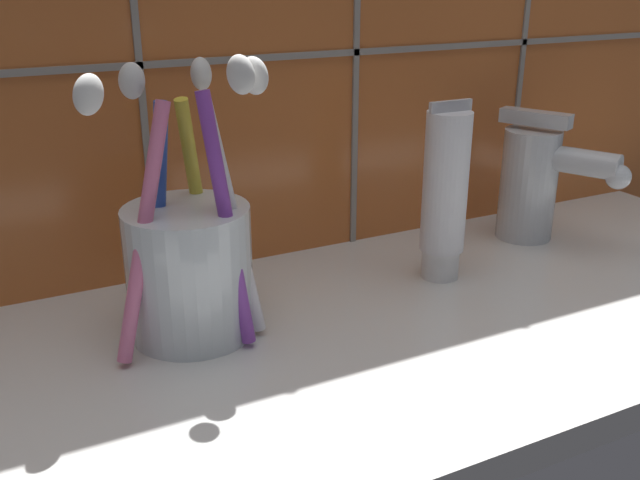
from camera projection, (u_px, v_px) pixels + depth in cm
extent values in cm
cube|color=silver|center=(428.00, 323.00, 50.66)|extent=(69.37, 29.46, 2.00)
cube|color=gray|center=(337.00, 53.00, 56.14)|extent=(79.37, 0.24, 0.50)
cylinder|color=silver|center=(190.00, 272.00, 45.93)|extent=(8.09, 8.09, 8.67)
cylinder|color=white|center=(232.00, 217.00, 44.55)|extent=(3.55, 3.34, 15.57)
ellipsoid|color=white|center=(254.00, 76.00, 40.92)|extent=(2.42, 2.37, 2.49)
cylinder|color=yellow|center=(198.00, 205.00, 47.86)|extent=(3.26, 3.51, 14.87)
ellipsoid|color=white|center=(201.00, 74.00, 46.35)|extent=(2.37, 2.43, 2.49)
cylinder|color=blue|center=(158.00, 218.00, 45.14)|extent=(2.47, 2.62, 14.98)
ellipsoid|color=white|center=(132.00, 81.00, 42.39)|extent=(2.26, 2.32, 2.39)
cylinder|color=pink|center=(143.00, 234.00, 42.19)|extent=(5.39, 3.40, 15.35)
ellipsoid|color=white|center=(88.00, 95.00, 37.02)|extent=(2.62, 2.21, 2.61)
cylinder|color=purple|center=(227.00, 222.00, 43.18)|extent=(2.68, 3.39, 15.83)
ellipsoid|color=white|center=(241.00, 75.00, 39.26)|extent=(2.21, 2.41, 2.45)
cylinder|color=white|center=(440.00, 262.00, 55.40)|extent=(2.88, 2.88, 2.33)
cylinder|color=white|center=(446.00, 183.00, 53.04)|extent=(3.38, 3.38, 10.61)
cube|color=silver|center=(451.00, 106.00, 50.97)|extent=(3.55, 0.36, 0.80)
cylinder|color=silver|center=(528.00, 184.00, 62.20)|extent=(4.85, 4.85, 9.68)
cylinder|color=silver|center=(574.00, 161.00, 59.15)|extent=(5.19, 7.55, 2.18)
sphere|color=silver|center=(618.00, 177.00, 57.35)|extent=(2.04, 2.04, 2.04)
cube|color=silver|center=(536.00, 118.00, 60.08)|extent=(3.90, 6.00, 1.20)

